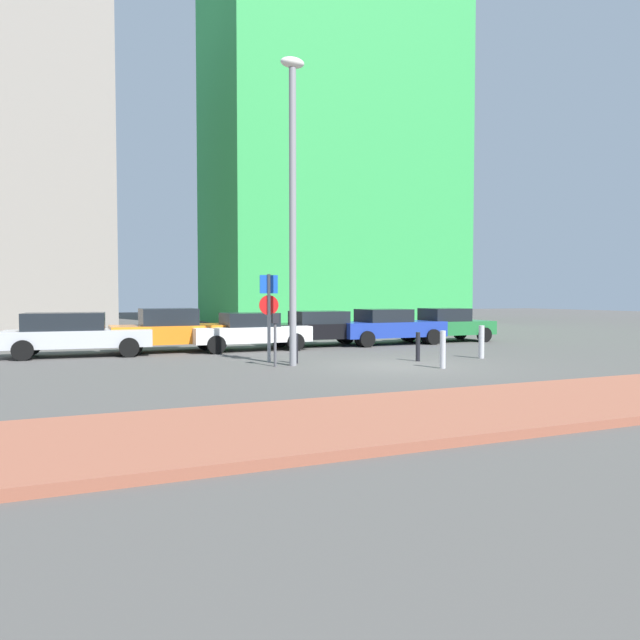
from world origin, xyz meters
The scene contains 16 objects.
ground_plane centered at (0.00, 0.00, 0.00)m, with size 120.00×120.00×0.00m, color #4C4947.
sidewalk_brick centered at (0.00, -6.30, 0.07)m, with size 40.00×3.44×0.14m, color #93513D.
parked_car_silver centered at (-8.52, 6.41, 0.76)m, with size 4.70×2.13×1.45m.
parked_car_orange centered at (-5.34, 6.82, 0.79)m, with size 4.23×2.04×1.56m.
parked_car_white centered at (-2.59, 6.26, 0.72)m, with size 4.37×1.98×1.38m.
parked_car_black centered at (0.49, 6.96, 0.74)m, with size 4.28×2.11×1.40m.
parked_car_blue centered at (3.43, 6.63, 0.75)m, with size 4.55×2.06×1.46m.
parked_car_green centered at (6.46, 6.96, 0.74)m, with size 4.19×2.14×1.46m.
parking_sign_post centered at (-3.10, 2.35, 1.67)m, with size 0.60×0.10×2.66m.
parking_meter centered at (-3.27, 1.26, 0.97)m, with size 0.18×0.14×1.51m.
street_lamp centered at (-2.73, 1.24, 5.00)m, with size 0.70×0.36×8.70m.
traffic_bollard_near centered at (-2.47, 1.74, 0.45)m, with size 0.14×0.14×0.89m, color black.
traffic_bollard_mid centered at (3.51, 0.74, 0.53)m, with size 0.18×0.18×1.06m, color #B7B7BC.
traffic_bollard_far centered at (0.87, -0.94, 0.52)m, with size 0.16×0.16×1.04m, color #B7B7BC.
traffic_bollard_edge centered at (1.19, 0.83, 0.45)m, with size 0.13×0.13×0.89m, color black.
building_colorful_midrise centered at (9.66, 27.20, 15.30)m, with size 17.77×12.95×30.59m, color green.
Camera 1 is at (-8.40, -14.25, 2.00)m, focal length 32.40 mm.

